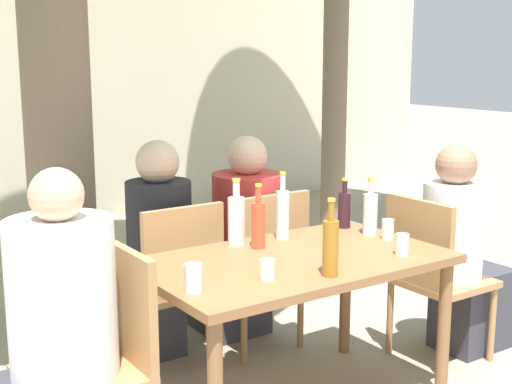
# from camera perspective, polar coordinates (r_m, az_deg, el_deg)

# --- Properties ---
(cafe_building_wall) EXTENTS (10.00, 0.08, 2.80)m
(cafe_building_wall) POSITION_cam_1_polar(r_m,az_deg,el_deg) (6.84, -18.61, 8.59)
(cafe_building_wall) COLOR beige
(cafe_building_wall) RESTS_ON ground_plane
(dining_table_front) EXTENTS (1.37, 0.81, 0.73)m
(dining_table_front) POSITION_cam_1_polar(r_m,az_deg,el_deg) (3.24, 3.02, -6.71)
(dining_table_front) COLOR brown
(dining_table_front) RESTS_ON ground_plane
(patio_chair_0) EXTENTS (0.44, 0.44, 0.90)m
(patio_chair_0) POSITION_cam_1_polar(r_m,az_deg,el_deg) (2.86, -12.15, -12.35)
(patio_chair_0) COLOR #A87A4C
(patio_chair_0) RESTS_ON ground_plane
(patio_chair_1) EXTENTS (0.44, 0.44, 0.90)m
(patio_chair_1) POSITION_cam_1_polar(r_m,az_deg,el_deg) (3.88, 13.89, -6.08)
(patio_chair_1) COLOR #A87A4C
(patio_chair_1) RESTS_ON ground_plane
(patio_chair_2) EXTENTS (0.44, 0.44, 0.90)m
(patio_chair_2) POSITION_cam_1_polar(r_m,az_deg,el_deg) (3.65, -6.60, -6.90)
(patio_chair_2) COLOR #A87A4C
(patio_chair_2) RESTS_ON ground_plane
(patio_chair_3) EXTENTS (0.44, 0.44, 0.90)m
(patio_chair_3) POSITION_cam_1_polar(r_m,az_deg,el_deg) (3.93, 0.52, -5.55)
(patio_chair_3) COLOR #A87A4C
(patio_chair_3) RESTS_ON ground_plane
(person_seated_0) EXTENTS (0.60, 0.40, 1.24)m
(person_seated_0) POSITION_cam_1_polar(r_m,az_deg,el_deg) (2.77, -16.60, -12.13)
(person_seated_0) COLOR #383842
(person_seated_0) RESTS_ON ground_plane
(person_seated_1) EXTENTS (0.56, 0.33, 1.17)m
(person_seated_1) POSITION_cam_1_polar(r_m,az_deg,el_deg) (4.05, 16.15, -5.31)
(person_seated_1) COLOR #383842
(person_seated_1) RESTS_ON ground_plane
(person_seated_2) EXTENTS (0.34, 0.57, 1.20)m
(person_seated_2) POSITION_cam_1_polar(r_m,az_deg,el_deg) (3.85, -8.25, -5.57)
(person_seated_2) COLOR #383842
(person_seated_2) RESTS_ON ground_plane
(person_seated_3) EXTENTS (0.40, 0.60, 1.19)m
(person_seated_3) POSITION_cam_1_polar(r_m,az_deg,el_deg) (4.10, -1.32, -4.39)
(person_seated_3) COLOR #383842
(person_seated_3) RESTS_ON ground_plane
(amber_bottle_0) EXTENTS (0.07, 0.07, 0.33)m
(amber_bottle_0) POSITION_cam_1_polar(r_m,az_deg,el_deg) (2.93, 5.98, -4.33)
(amber_bottle_0) COLOR #9E661E
(amber_bottle_0) RESTS_ON dining_table_front
(soda_bottle_1) EXTENTS (0.07, 0.07, 0.31)m
(soda_bottle_1) POSITION_cam_1_polar(r_m,az_deg,el_deg) (3.33, 0.19, -2.52)
(soda_bottle_1) COLOR #DB4C2D
(soda_bottle_1) RESTS_ON dining_table_front
(water_bottle_2) EXTENTS (0.08, 0.08, 0.32)m
(water_bottle_2) POSITION_cam_1_polar(r_m,az_deg,el_deg) (3.39, -1.58, -2.17)
(water_bottle_2) COLOR silver
(water_bottle_2) RESTS_ON dining_table_front
(water_bottle_3) EXTENTS (0.07, 0.07, 0.29)m
(water_bottle_3) POSITION_cam_1_polar(r_m,az_deg,el_deg) (3.62, 9.13, -1.64)
(water_bottle_3) COLOR silver
(water_bottle_3) RESTS_ON dining_table_front
(water_bottle_4) EXTENTS (0.07, 0.07, 0.33)m
(water_bottle_4) POSITION_cam_1_polar(r_m,az_deg,el_deg) (3.49, 2.13, -1.69)
(water_bottle_4) COLOR silver
(water_bottle_4) RESTS_ON dining_table_front
(wine_bottle_5) EXTENTS (0.07, 0.07, 0.26)m
(wine_bottle_5) POSITION_cam_1_polar(r_m,az_deg,el_deg) (3.75, 7.08, -1.33)
(wine_bottle_5) COLOR #331923
(wine_bottle_5) RESTS_ON dining_table_front
(drinking_glass_0) EXTENTS (0.06, 0.06, 0.10)m
(drinking_glass_0) POSITION_cam_1_polar(r_m,az_deg,el_deg) (3.30, 11.61, -4.13)
(drinking_glass_0) COLOR silver
(drinking_glass_0) RESTS_ON dining_table_front
(drinking_glass_1) EXTENTS (0.06, 0.06, 0.08)m
(drinking_glass_1) POSITION_cam_1_polar(r_m,az_deg,el_deg) (2.90, 0.89, -6.20)
(drinking_glass_1) COLOR silver
(drinking_glass_1) RESTS_ON dining_table_front
(drinking_glass_2) EXTENTS (0.07, 0.07, 0.11)m
(drinking_glass_2) POSITION_cam_1_polar(r_m,az_deg,el_deg) (2.76, -5.07, -6.86)
(drinking_glass_2) COLOR white
(drinking_glass_2) RESTS_ON dining_table_front
(drinking_glass_3) EXTENTS (0.06, 0.06, 0.10)m
(drinking_glass_3) POSITION_cam_1_polar(r_m,az_deg,el_deg) (3.56, 10.50, -2.95)
(drinking_glass_3) COLOR silver
(drinking_glass_3) RESTS_ON dining_table_front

